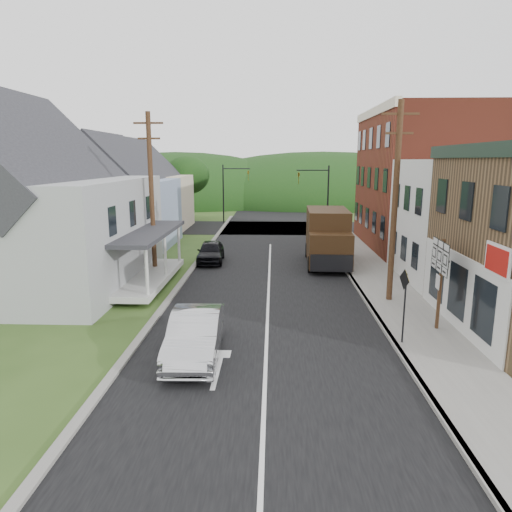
# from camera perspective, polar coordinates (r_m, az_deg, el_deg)

# --- Properties ---
(ground) EXTENTS (120.00, 120.00, 0.00)m
(ground) POSITION_cam_1_polar(r_m,az_deg,el_deg) (18.18, 1.40, -8.94)
(ground) COLOR #2D4719
(ground) RESTS_ON ground
(road) EXTENTS (9.00, 90.00, 0.02)m
(road) POSITION_cam_1_polar(r_m,az_deg,el_deg) (27.75, 1.69, -1.57)
(road) COLOR black
(road) RESTS_ON ground
(cross_road) EXTENTS (60.00, 9.00, 0.02)m
(cross_road) POSITION_cam_1_polar(r_m,az_deg,el_deg) (44.46, 1.89, 3.54)
(cross_road) COLOR black
(cross_road) RESTS_ON ground
(sidewalk_right) EXTENTS (2.80, 55.00, 0.15)m
(sidewalk_right) POSITION_cam_1_polar(r_m,az_deg,el_deg) (26.41, 14.57, -2.49)
(sidewalk_right) COLOR slate
(sidewalk_right) RESTS_ON ground
(curb_right) EXTENTS (0.20, 55.00, 0.15)m
(curb_right) POSITION_cam_1_polar(r_m,az_deg,el_deg) (26.16, 11.68, -2.49)
(curb_right) COLOR slate
(curb_right) RESTS_ON ground
(curb_left) EXTENTS (0.30, 55.00, 0.12)m
(curb_left) POSITION_cam_1_polar(r_m,az_deg,el_deg) (26.25, -8.56, -2.35)
(curb_left) COLOR slate
(curb_left) RESTS_ON ground
(storefront_white) EXTENTS (8.00, 7.00, 6.50)m
(storefront_white) POSITION_cam_1_polar(r_m,az_deg,el_deg) (27.07, 26.41, 3.84)
(storefront_white) COLOR silver
(storefront_white) RESTS_ON ground
(storefront_red) EXTENTS (8.00, 12.00, 10.00)m
(storefront_red) POSITION_cam_1_polar(r_m,az_deg,el_deg) (35.78, 20.49, 8.82)
(storefront_red) COLOR maroon
(storefront_red) RESTS_ON ground
(house_gray) EXTENTS (10.20, 12.24, 8.35)m
(house_gray) POSITION_cam_1_polar(r_m,az_deg,el_deg) (26.12, -25.83, 5.82)
(house_gray) COLOR #999B9E
(house_gray) RESTS_ON ground
(house_blue) EXTENTS (7.14, 8.16, 7.28)m
(house_blue) POSITION_cam_1_polar(r_m,az_deg,el_deg) (35.89, -16.14, 7.01)
(house_blue) COLOR #8495B5
(house_blue) RESTS_ON ground
(house_cream) EXTENTS (7.14, 8.16, 7.28)m
(house_cream) POSITION_cam_1_polar(r_m,az_deg,el_deg) (44.64, -13.16, 8.04)
(house_cream) COLOR beige
(house_cream) RESTS_ON ground
(utility_pole_right) EXTENTS (1.60, 0.26, 9.00)m
(utility_pole_right) POSITION_cam_1_polar(r_m,az_deg,el_deg) (21.26, 16.98, 6.51)
(utility_pole_right) COLOR #472D19
(utility_pole_right) RESTS_ON ground
(utility_pole_left) EXTENTS (1.60, 0.26, 9.00)m
(utility_pole_left) POSITION_cam_1_polar(r_m,az_deg,el_deg) (25.93, -12.93, 7.61)
(utility_pole_left) COLOR #472D19
(utility_pole_left) RESTS_ON ground
(traffic_signal_right) EXTENTS (2.87, 0.20, 6.00)m
(traffic_signal_right) POSITION_cam_1_polar(r_m,az_deg,el_deg) (40.78, 8.02, 7.99)
(traffic_signal_right) COLOR black
(traffic_signal_right) RESTS_ON ground
(traffic_signal_left) EXTENTS (2.87, 0.20, 6.00)m
(traffic_signal_left) POSITION_cam_1_polar(r_m,az_deg,el_deg) (47.78, -3.28, 8.64)
(traffic_signal_left) COLOR black
(traffic_signal_left) RESTS_ON ground
(tree_left_b) EXTENTS (4.80, 4.80, 6.94)m
(tree_left_b) POSITION_cam_1_polar(r_m,az_deg,el_deg) (33.75, -28.77, 7.77)
(tree_left_b) COLOR #382616
(tree_left_b) RESTS_ON ground
(tree_left_c) EXTENTS (5.80, 5.80, 8.41)m
(tree_left_c) POSITION_cam_1_polar(r_m,az_deg,el_deg) (41.68, -25.68, 10.03)
(tree_left_c) COLOR #382616
(tree_left_c) RESTS_ON ground
(tree_left_d) EXTENTS (4.80, 4.80, 6.94)m
(tree_left_d) POSITION_cam_1_polar(r_m,az_deg,el_deg) (49.87, -8.59, 9.97)
(tree_left_d) COLOR #382616
(tree_left_d) RESTS_ON ground
(forested_ridge) EXTENTS (90.00, 30.00, 16.00)m
(forested_ridge) POSITION_cam_1_polar(r_m,az_deg,el_deg) (72.28, 2.02, 6.78)
(forested_ridge) COLOR black
(forested_ridge) RESTS_ON ground
(silver_sedan) EXTENTS (1.80, 4.71, 1.53)m
(silver_sedan) POSITION_cam_1_polar(r_m,az_deg,el_deg) (15.52, -7.58, -9.77)
(silver_sedan) COLOR #B5B6BA
(silver_sedan) RESTS_ON ground
(dark_sedan) EXTENTS (1.79, 4.06, 1.36)m
(dark_sedan) POSITION_cam_1_polar(r_m,az_deg,el_deg) (29.46, -5.68, 0.52)
(dark_sedan) COLOR black
(dark_sedan) RESTS_ON ground
(delivery_van) EXTENTS (2.76, 6.24, 3.44)m
(delivery_van) POSITION_cam_1_polar(r_m,az_deg,el_deg) (28.77, 8.94, 2.31)
(delivery_van) COLOR #301D0D
(delivery_van) RESTS_ON ground
(route_sign_cluster) EXTENTS (0.23, 1.99, 3.47)m
(route_sign_cluster) POSITION_cam_1_polar(r_m,az_deg,el_deg) (18.38, 22.00, -1.76)
(route_sign_cluster) COLOR #472D19
(route_sign_cluster) RESTS_ON sidewalk_right
(warning_sign) EXTENTS (0.17, 0.73, 2.67)m
(warning_sign) POSITION_cam_1_polar(r_m,az_deg,el_deg) (16.66, 18.06, -4.78)
(warning_sign) COLOR black
(warning_sign) RESTS_ON sidewalk_right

